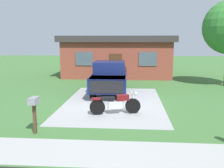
# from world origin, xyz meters

# --- Properties ---
(ground_plane) EXTENTS (80.00, 80.00, 0.00)m
(ground_plane) POSITION_xyz_m (0.00, 0.00, 0.00)
(ground_plane) COLOR #417137
(driveway_pad) EXTENTS (4.92, 7.91, 0.01)m
(driveway_pad) POSITION_xyz_m (0.00, 0.00, 0.00)
(driveway_pad) COLOR #A3A3A3
(driveway_pad) RESTS_ON ground
(sidewalk_strip) EXTENTS (36.00, 1.80, 0.01)m
(sidewalk_strip) POSITION_xyz_m (0.00, -6.00, 0.00)
(sidewalk_strip) COLOR #ACACA7
(sidewalk_strip) RESTS_ON ground
(motorcycle) EXTENTS (2.18, 0.82, 1.09)m
(motorcycle) POSITION_xyz_m (0.25, -2.07, 0.47)
(motorcycle) COLOR black
(motorcycle) RESTS_ON ground
(pickup_truck) EXTENTS (2.11, 5.67, 1.90)m
(pickup_truck) POSITION_xyz_m (-0.40, 2.84, 0.95)
(pickup_truck) COLOR black
(pickup_truck) RESTS_ON ground
(mailbox) EXTENTS (0.26, 0.48, 1.26)m
(mailbox) POSITION_xyz_m (-2.35, -4.63, 0.98)
(mailbox) COLOR #4C3823
(mailbox) RESTS_ON ground
(neighbor_house) EXTENTS (9.60, 5.60, 3.50)m
(neighbor_house) POSITION_xyz_m (-0.37, 10.06, 1.79)
(neighbor_house) COLOR brown
(neighbor_house) RESTS_ON ground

